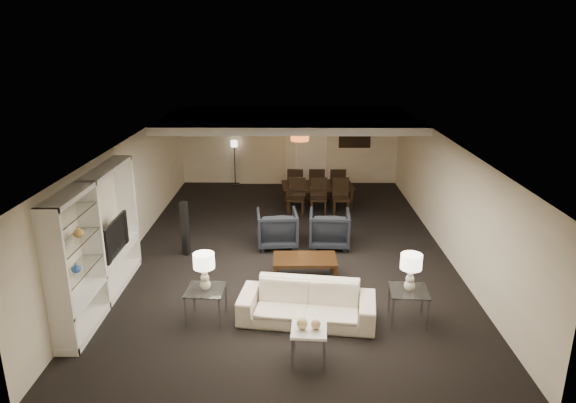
% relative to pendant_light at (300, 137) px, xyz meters
% --- Properties ---
extents(floor, '(11.00, 11.00, 0.00)m').
position_rel_pendant_light_xyz_m(floor, '(-0.30, -3.50, -1.92)').
color(floor, black).
rests_on(floor, ground).
extents(ceiling, '(7.00, 11.00, 0.02)m').
position_rel_pendant_light_xyz_m(ceiling, '(-0.30, -3.50, 0.58)').
color(ceiling, silver).
rests_on(ceiling, ground).
extents(wall_back, '(7.00, 0.02, 2.50)m').
position_rel_pendant_light_xyz_m(wall_back, '(-0.30, 2.00, -0.67)').
color(wall_back, beige).
rests_on(wall_back, ground).
extents(wall_front, '(7.00, 0.02, 2.50)m').
position_rel_pendant_light_xyz_m(wall_front, '(-0.30, -9.00, -0.67)').
color(wall_front, beige).
rests_on(wall_front, ground).
extents(wall_left, '(0.02, 11.00, 2.50)m').
position_rel_pendant_light_xyz_m(wall_left, '(-3.80, -3.50, -0.67)').
color(wall_left, beige).
rests_on(wall_left, ground).
extents(wall_right, '(0.02, 11.00, 2.50)m').
position_rel_pendant_light_xyz_m(wall_right, '(3.20, -3.50, -0.67)').
color(wall_right, beige).
rests_on(wall_right, ground).
extents(ceiling_soffit, '(7.00, 4.00, 0.20)m').
position_rel_pendant_light_xyz_m(ceiling_soffit, '(-0.30, 0.00, 0.48)').
color(ceiling_soffit, silver).
rests_on(ceiling_soffit, ceiling).
extents(curtains, '(1.50, 0.12, 2.40)m').
position_rel_pendant_light_xyz_m(curtains, '(-1.20, 1.92, -0.72)').
color(curtains, beige).
rests_on(curtains, wall_back).
extents(door, '(0.90, 0.05, 2.10)m').
position_rel_pendant_light_xyz_m(door, '(0.40, 1.97, -0.87)').
color(door, silver).
rests_on(door, wall_back).
extents(painting, '(0.95, 0.04, 0.65)m').
position_rel_pendant_light_xyz_m(painting, '(1.80, 1.96, -0.37)').
color(painting, '#142D38').
rests_on(painting, wall_back).
extents(media_unit, '(0.38, 3.40, 2.35)m').
position_rel_pendant_light_xyz_m(media_unit, '(-3.61, -6.10, -0.74)').
color(media_unit, white).
rests_on(media_unit, wall_left).
extents(pendant_light, '(0.52, 0.52, 0.24)m').
position_rel_pendant_light_xyz_m(pendant_light, '(0.00, 0.00, 0.00)').
color(pendant_light, '#D8591E').
rests_on(pendant_light, ceiling_soffit).
extents(sofa, '(2.38, 1.19, 0.66)m').
position_rel_pendant_light_xyz_m(sofa, '(0.05, -6.72, -1.59)').
color(sofa, beige).
rests_on(sofa, floor).
extents(coffee_table, '(1.26, 0.75, 0.45)m').
position_rel_pendant_light_xyz_m(coffee_table, '(0.05, -5.12, -1.70)').
color(coffee_table, black).
rests_on(coffee_table, floor).
extents(armchair_left, '(0.99, 1.01, 0.85)m').
position_rel_pendant_light_xyz_m(armchair_left, '(-0.55, -3.42, -1.50)').
color(armchair_left, black).
rests_on(armchair_left, floor).
extents(armchair_right, '(0.96, 0.98, 0.85)m').
position_rel_pendant_light_xyz_m(armchair_right, '(0.65, -3.42, -1.50)').
color(armchair_right, black).
rests_on(armchair_right, floor).
extents(side_table_left, '(0.66, 0.66, 0.58)m').
position_rel_pendant_light_xyz_m(side_table_left, '(-1.65, -6.72, -1.63)').
color(side_table_left, white).
rests_on(side_table_left, floor).
extents(side_table_right, '(0.67, 0.67, 0.58)m').
position_rel_pendant_light_xyz_m(side_table_right, '(1.75, -6.72, -1.63)').
color(side_table_right, white).
rests_on(side_table_right, floor).
extents(table_lamp_left, '(0.39, 0.39, 0.65)m').
position_rel_pendant_light_xyz_m(table_lamp_left, '(-1.65, -6.72, -1.01)').
color(table_lamp_left, beige).
rests_on(table_lamp_left, side_table_left).
extents(table_lamp_right, '(0.39, 0.39, 0.65)m').
position_rel_pendant_light_xyz_m(table_lamp_right, '(1.75, -6.72, -1.01)').
color(table_lamp_right, beige).
rests_on(table_lamp_right, side_table_right).
extents(marble_table, '(0.55, 0.55, 0.52)m').
position_rel_pendant_light_xyz_m(marble_table, '(0.05, -7.82, -1.66)').
color(marble_table, silver).
rests_on(marble_table, floor).
extents(gold_gourd_a, '(0.17, 0.17, 0.17)m').
position_rel_pendant_light_xyz_m(gold_gourd_a, '(-0.05, -7.82, -1.32)').
color(gold_gourd_a, '#DFBD76').
rests_on(gold_gourd_a, marble_table).
extents(gold_gourd_b, '(0.15, 0.15, 0.15)m').
position_rel_pendant_light_xyz_m(gold_gourd_b, '(0.15, -7.82, -1.33)').
color(gold_gourd_b, tan).
rests_on(gold_gourd_b, marble_table).
extents(television, '(1.14, 0.15, 0.66)m').
position_rel_pendant_light_xyz_m(television, '(-3.58, -5.59, -0.84)').
color(television, black).
rests_on(television, media_unit).
extents(vase_blue, '(0.15, 0.15, 0.16)m').
position_rel_pendant_light_xyz_m(vase_blue, '(-3.61, -7.08, -0.78)').
color(vase_blue, '#2651A4').
rests_on(vase_blue, media_unit).
extents(vase_amber, '(0.17, 0.17, 0.18)m').
position_rel_pendant_light_xyz_m(vase_amber, '(-3.61, -6.82, -0.27)').
color(vase_amber, '#C08D40').
rests_on(vase_amber, media_unit).
extents(floor_speaker, '(0.17, 0.17, 1.23)m').
position_rel_pendant_light_xyz_m(floor_speaker, '(-2.55, -3.94, -1.31)').
color(floor_speaker, black).
rests_on(floor_speaker, floor).
extents(dining_table, '(2.04, 1.25, 0.69)m').
position_rel_pendant_light_xyz_m(dining_table, '(0.50, -0.68, -1.58)').
color(dining_table, black).
rests_on(dining_table, floor).
extents(chair_nl, '(0.53, 0.53, 1.02)m').
position_rel_pendant_light_xyz_m(chair_nl, '(-0.10, -1.33, -1.41)').
color(chair_nl, black).
rests_on(chair_nl, floor).
extents(chair_nm, '(0.50, 0.50, 1.02)m').
position_rel_pendant_light_xyz_m(chair_nm, '(0.50, -1.33, -1.41)').
color(chair_nm, black).
rests_on(chair_nm, floor).
extents(chair_nr, '(0.48, 0.48, 1.02)m').
position_rel_pendant_light_xyz_m(chair_nr, '(1.10, -1.33, -1.41)').
color(chair_nr, black).
rests_on(chair_nr, floor).
extents(chair_fl, '(0.52, 0.52, 1.02)m').
position_rel_pendant_light_xyz_m(chair_fl, '(-0.10, -0.03, -1.41)').
color(chair_fl, black).
rests_on(chair_fl, floor).
extents(chair_fm, '(0.47, 0.47, 1.02)m').
position_rel_pendant_light_xyz_m(chair_fm, '(0.50, -0.03, -1.41)').
color(chair_fm, black).
rests_on(chair_fm, floor).
extents(chair_fr, '(0.48, 0.48, 1.02)m').
position_rel_pendant_light_xyz_m(chair_fr, '(1.10, -0.03, -1.41)').
color(chair_fr, black).
rests_on(chair_fr, floor).
extents(floor_lamp, '(0.25, 0.25, 1.47)m').
position_rel_pendant_light_xyz_m(floor_lamp, '(-2.07, 1.70, -1.19)').
color(floor_lamp, black).
rests_on(floor_lamp, floor).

